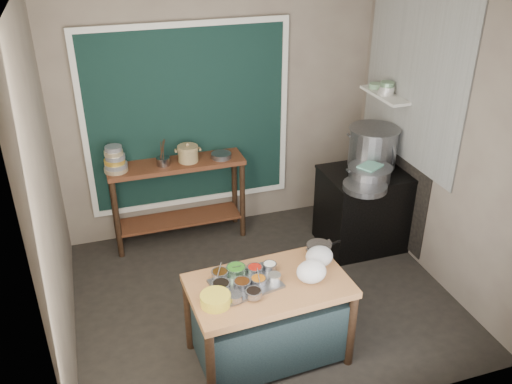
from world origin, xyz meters
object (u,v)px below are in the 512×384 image
object	(u,v)px
yellow_basin	(215,300)
utensil_cup	(163,161)
condiment_tray	(246,284)
stock_pot	(373,147)
steamer	(369,173)
stove_block	(364,210)
prep_table	(268,320)
ceramic_crock	(188,154)
saucepan	(319,251)
back_counter	(179,201)

from	to	relation	value
yellow_basin	utensil_cup	size ratio (longest dim) A/B	1.59
condiment_tray	stock_pot	bearing A→B (deg)	37.41
yellow_basin	steamer	distance (m)	2.31
stove_block	condiment_tray	xyz separation A→B (m)	(-1.74, -1.27, 0.34)
prep_table	yellow_basin	world-z (taller)	yellow_basin
yellow_basin	utensil_cup	world-z (taller)	utensil_cup
condiment_tray	yellow_basin	bearing A→B (deg)	-151.38
yellow_basin	steamer	size ratio (longest dim) A/B	0.50
utensil_cup	ceramic_crock	size ratio (longest dim) A/B	0.62
ceramic_crock	stove_block	bearing A→B (deg)	-21.92
utensil_cup	condiment_tray	bearing A→B (deg)	-81.41
yellow_basin	saucepan	bearing A→B (deg)	18.87
stove_block	back_counter	bearing A→B (deg)	158.98
prep_table	ceramic_crock	xyz separation A→B (m)	(-0.21, 2.01, 0.65)
prep_table	stove_block	bearing A→B (deg)	37.08
back_counter	stock_pot	bearing A→B (deg)	-16.14
prep_table	saucepan	distance (m)	0.71
ceramic_crock	steamer	distance (m)	1.90
stove_block	yellow_basin	size ratio (longest dim) A/B	3.97
prep_table	stove_block	distance (m)	2.03
steamer	condiment_tray	bearing A→B (deg)	-146.33
utensil_cup	ceramic_crock	world-z (taller)	ceramic_crock
saucepan	ceramic_crock	world-z (taller)	ceramic_crock
prep_table	utensil_cup	world-z (taller)	utensil_cup
prep_table	yellow_basin	size ratio (longest dim) A/B	5.51
yellow_basin	stock_pot	bearing A→B (deg)	36.36
prep_table	ceramic_crock	world-z (taller)	ceramic_crock
back_counter	stock_pot	world-z (taller)	stock_pot
condiment_tray	steamer	world-z (taller)	steamer
back_counter	stock_pot	size ratio (longest dim) A/B	2.66
prep_table	utensil_cup	distance (m)	2.14
saucepan	ceramic_crock	bearing A→B (deg)	95.71
yellow_basin	prep_table	bearing A→B (deg)	14.54
utensil_cup	stock_pot	size ratio (longest dim) A/B	0.26
stock_pot	steamer	xyz separation A→B (m)	(-0.19, -0.31, -0.14)
stock_pot	steamer	world-z (taller)	stock_pot
back_counter	yellow_basin	distance (m)	2.18
prep_table	saucepan	world-z (taller)	saucepan
back_counter	condiment_tray	size ratio (longest dim) A/B	2.88
saucepan	back_counter	bearing A→B (deg)	99.03
yellow_basin	condiment_tray	bearing A→B (deg)	28.62
stove_block	condiment_tray	distance (m)	2.18
prep_table	stock_pot	world-z (taller)	stock_pot
yellow_basin	stock_pot	xyz separation A→B (m)	(2.13, 1.57, 0.30)
stove_block	yellow_basin	xyz separation A→B (m)	(-2.02, -1.42, 0.37)
yellow_basin	utensil_cup	bearing A→B (deg)	90.47
prep_table	ceramic_crock	size ratio (longest dim) A/B	5.44
saucepan	steamer	xyz separation A→B (m)	(0.96, 0.92, 0.15)
yellow_basin	back_counter	bearing A→B (deg)	86.85
stove_block	condiment_tray	bearing A→B (deg)	-143.94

